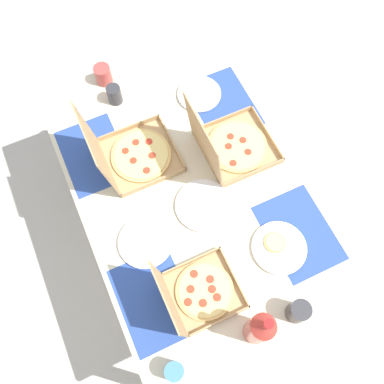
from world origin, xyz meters
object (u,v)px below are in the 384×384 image
at_px(plate_far_left, 146,242).
at_px(cup_clear_left, 174,372).
at_px(pizza_box_corner_left, 230,145).
at_px(cup_spare, 114,95).
at_px(plate_near_right, 199,94).
at_px(soda_bottle, 260,329).
at_px(cup_clear_right, 103,75).
at_px(cup_red, 298,311).
at_px(plate_far_right, 279,247).
at_px(plate_near_left, 203,205).
at_px(pizza_box_center, 197,293).
at_px(pizza_box_edge_far, 132,154).

relative_size(plate_far_left, cup_clear_left, 2.40).
relative_size(pizza_box_corner_left, cup_spare, 3.74).
bearing_deg(plate_near_right, cup_clear_left, 150.73).
bearing_deg(soda_bottle, cup_clear_right, 4.89).
distance_m(plate_far_left, cup_red, 0.65).
xyz_separation_m(plate_far_right, cup_spare, (0.95, 0.34, 0.04)).
relative_size(plate_near_left, cup_clear_right, 2.58).
xyz_separation_m(plate_far_right, soda_bottle, (-0.25, 0.24, 0.12)).
distance_m(plate_near_right, soda_bottle, 1.10).
height_order(plate_near_left, cup_clear_left, cup_clear_left).
xyz_separation_m(plate_near_right, cup_clear_right, (0.27, 0.38, 0.04)).
xyz_separation_m(plate_near_right, cup_clear_left, (-1.06, 0.59, 0.04)).
relative_size(pizza_box_center, cup_red, 2.67).
relative_size(plate_near_right, plate_far_left, 0.92).
distance_m(plate_far_right, cup_clear_left, 0.62).
bearing_deg(cup_clear_left, pizza_box_edge_far, -11.75).
relative_size(pizza_box_corner_left, cup_clear_right, 3.77).
xyz_separation_m(pizza_box_corner_left, plate_near_right, (0.33, -0.01, -0.04)).
bearing_deg(soda_bottle, plate_far_left, 26.03).
height_order(cup_clear_left, cup_spare, same).
bearing_deg(plate_far_left, plate_far_right, -117.13).
bearing_deg(cup_clear_left, cup_clear_right, -9.14).
distance_m(plate_near_right, cup_clear_right, 0.47).
xyz_separation_m(plate_far_right, cup_clear_left, (-0.25, 0.57, 0.04)).
height_order(plate_near_left, cup_spare, cup_spare).
relative_size(pizza_box_edge_far, cup_clear_left, 3.67).
height_order(soda_bottle, cup_clear_left, soda_bottle).
height_order(plate_far_right, cup_clear_right, cup_clear_right).
height_order(pizza_box_corner_left, cup_clear_right, pizza_box_corner_left).
height_order(cup_clear_left, cup_clear_right, cup_clear_left).
relative_size(plate_far_right, cup_spare, 2.40).
height_order(pizza_box_center, cup_spare, pizza_box_center).
relative_size(pizza_box_edge_far, cup_spare, 3.68).
xyz_separation_m(plate_far_left, soda_bottle, (-0.49, -0.24, 0.12)).
bearing_deg(plate_near_right, plate_far_left, 138.18).
xyz_separation_m(pizza_box_center, pizza_box_edge_far, (0.65, 0.01, 0.01)).
bearing_deg(cup_spare, cup_red, -167.03).
xyz_separation_m(pizza_box_corner_left, cup_spare, (0.47, 0.37, -0.01)).
xyz_separation_m(pizza_box_corner_left, cup_clear_left, (-0.73, 0.59, -0.01)).
distance_m(plate_near_left, cup_spare, 0.67).
relative_size(soda_bottle, cup_red, 2.94).
distance_m(plate_far_right, cup_clear_right, 1.14).
distance_m(plate_far_left, cup_clear_right, 0.84).
height_order(pizza_box_corner_left, soda_bottle, pizza_box_corner_left).
height_order(plate_near_left, soda_bottle, soda_bottle).
distance_m(pizza_box_center, cup_clear_right, 1.11).
xyz_separation_m(pizza_box_center, cup_clear_right, (1.11, -0.02, 0.00)).
height_order(pizza_box_corner_left, pizza_box_edge_far, pizza_box_corner_left).
height_order(plate_near_left, plate_far_right, plate_far_right).
distance_m(pizza_box_edge_far, plate_far_right, 0.73).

